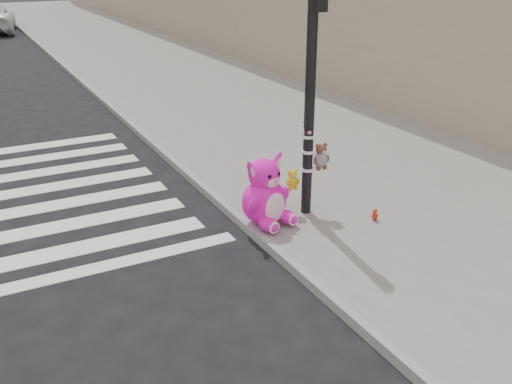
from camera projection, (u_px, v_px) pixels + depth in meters
ground at (202, 319)px, 6.88m from camera, size 120.00×120.00×0.00m
sidewalk_near at (228, 97)px, 17.16m from camera, size 7.00×80.00×0.14m
curb_edge at (114, 111)px, 15.68m from camera, size 0.12×80.00×0.15m
signal_pole at (310, 113)px, 8.77m from camera, size 0.69×0.48×4.00m
pink_bunny at (266, 196)px, 8.84m from camera, size 0.87×0.96×1.13m
red_teddy at (375, 215)px, 9.07m from camera, size 0.15×0.11×0.19m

